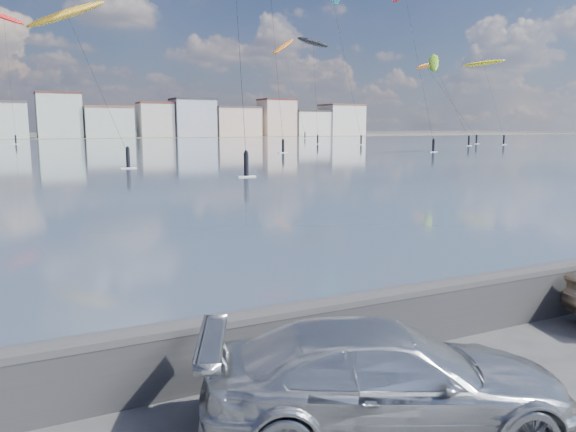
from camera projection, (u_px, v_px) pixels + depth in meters
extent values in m
cube|color=#364558|center=(34.00, 150.00, 87.25)|extent=(500.00, 177.00, 0.00)
cube|color=#4C473D|center=(21.00, 138.00, 183.36)|extent=(500.00, 60.00, 0.00)
cube|color=#28282B|center=(267.00, 346.00, 8.52)|extent=(400.00, 0.35, 0.90)
cylinder|color=#28282B|center=(267.00, 318.00, 8.45)|extent=(400.00, 0.36, 0.36)
cube|color=#B7C6BC|center=(59.00, 116.00, 174.68)|extent=(13.00, 10.00, 13.50)
cube|color=#562D23|center=(58.00, 93.00, 173.56)|extent=(13.26, 10.20, 0.60)
cube|color=#B7C6BC|center=(108.00, 123.00, 181.32)|extent=(15.00, 12.00, 9.50)
cube|color=brown|center=(107.00, 107.00, 180.52)|extent=(15.30, 12.24, 0.60)
cube|color=beige|center=(155.00, 121.00, 187.96)|extent=(11.00, 9.00, 11.00)
cube|color=brown|center=(155.00, 103.00, 187.04)|extent=(11.22, 9.18, 0.60)
cube|color=#B2B7C6|center=(193.00, 119.00, 193.51)|extent=(14.00, 11.00, 12.50)
cube|color=#2D2D33|center=(192.00, 99.00, 192.47)|extent=(14.28, 11.22, 0.60)
cube|color=beige|center=(235.00, 122.00, 200.47)|extent=(16.00, 12.00, 10.00)
cube|color=#4C423D|center=(235.00, 107.00, 199.63)|extent=(16.32, 12.24, 0.60)
cube|color=beige|center=(277.00, 118.00, 207.43)|extent=(12.00, 10.00, 13.00)
cube|color=#562D23|center=(277.00, 100.00, 206.35)|extent=(12.24, 10.20, 0.60)
cube|color=white|center=(309.00, 124.00, 213.63)|extent=(14.00, 11.00, 9.00)
cube|color=#383330|center=(309.00, 111.00, 212.87)|extent=(14.28, 11.22, 0.60)
cube|color=white|center=(341.00, 121.00, 219.76)|extent=(15.00, 12.00, 11.50)
cube|color=brown|center=(342.00, 105.00, 218.80)|extent=(15.30, 12.24, 0.60)
imported|color=silver|center=(387.00, 379.00, 6.94)|extent=(4.98, 3.50, 1.34)
ellipsoid|color=yellow|center=(484.00, 63.00, 120.92)|extent=(6.80, 8.97, 1.68)
cube|color=white|center=(504.00, 144.00, 113.41)|extent=(1.40, 0.42, 0.08)
cylinder|color=black|center=(504.00, 140.00, 113.27)|extent=(0.36, 0.36, 1.70)
sphere|color=black|center=(504.00, 136.00, 113.13)|extent=(0.28, 0.28, 0.28)
cylinder|color=black|center=(493.00, 99.00, 117.07)|extent=(3.33, 9.96, 15.85)
ellipsoid|color=#BF8C19|center=(67.00, 14.00, 58.34)|extent=(9.08, 4.71, 4.53)
cube|color=white|center=(128.00, 168.00, 50.10)|extent=(1.40, 0.42, 0.08)
cylinder|color=black|center=(128.00, 158.00, 49.95)|extent=(0.36, 0.36, 1.70)
sphere|color=black|center=(128.00, 148.00, 49.81)|extent=(0.28, 0.28, 0.28)
cylinder|color=black|center=(95.00, 78.00, 54.12)|extent=(3.14, 13.60, 14.02)
cube|color=white|center=(283.00, 153.00, 78.93)|extent=(1.40, 0.42, 0.08)
cylinder|color=black|center=(283.00, 146.00, 78.79)|extent=(0.36, 0.36, 1.70)
sphere|color=black|center=(283.00, 140.00, 78.65)|extent=(0.28, 0.28, 0.28)
cylinder|color=black|center=(276.00, 64.00, 82.64)|extent=(3.35, 11.36, 23.08)
ellipsoid|color=orange|center=(426.00, 66.00, 124.54)|extent=(7.83, 4.60, 2.98)
cube|color=white|center=(476.00, 144.00, 117.95)|extent=(1.40, 0.42, 0.08)
cylinder|color=black|center=(476.00, 139.00, 117.81)|extent=(0.36, 0.36, 1.70)
sphere|color=black|center=(477.00, 135.00, 117.67)|extent=(0.28, 0.28, 0.28)
cylinder|color=black|center=(450.00, 101.00, 121.15)|extent=(3.95, 12.42, 15.67)
cube|color=white|center=(246.00, 176.00, 41.69)|extent=(1.40, 0.42, 0.08)
cylinder|color=black|center=(246.00, 164.00, 41.54)|extent=(0.36, 0.36, 1.70)
sphere|color=black|center=(246.00, 152.00, 41.40)|extent=(0.28, 0.28, 0.28)
ellipsoid|color=orange|center=(283.00, 47.00, 174.40)|extent=(9.75, 5.83, 6.20)
cube|color=white|center=(305.00, 138.00, 170.21)|extent=(1.40, 0.42, 0.08)
cylinder|color=black|center=(305.00, 135.00, 170.07)|extent=(0.36, 0.36, 1.70)
sphere|color=black|center=(305.00, 132.00, 169.93)|extent=(0.28, 0.28, 0.28)
cylinder|color=black|center=(294.00, 90.00, 172.21)|extent=(2.19, 10.86, 26.86)
ellipsoid|color=#8CD826|center=(434.00, 63.00, 114.34)|extent=(5.53, 6.79, 5.44)
cube|color=white|center=(469.00, 145.00, 107.62)|extent=(1.40, 0.42, 0.08)
cylinder|color=black|center=(469.00, 141.00, 107.48)|extent=(0.36, 0.36, 1.70)
sphere|color=black|center=(469.00, 136.00, 107.34)|extent=(0.28, 0.28, 0.28)
cylinder|color=black|center=(451.00, 100.00, 110.88)|extent=(0.32, 10.70, 15.21)
cube|color=white|center=(433.00, 152.00, 81.54)|extent=(1.40, 0.42, 0.08)
cylinder|color=black|center=(433.00, 146.00, 81.40)|extent=(0.36, 0.36, 1.70)
sphere|color=black|center=(434.00, 139.00, 81.26)|extent=(0.28, 0.28, 0.28)
cylinder|color=black|center=(418.00, 64.00, 85.45)|extent=(3.15, 11.99, 23.59)
ellipsoid|color=red|center=(4.00, 17.00, 125.04)|extent=(9.43, 4.26, 4.54)
cube|color=white|center=(16.00, 144.00, 116.83)|extent=(1.40, 0.42, 0.08)
cylinder|color=black|center=(16.00, 140.00, 116.68)|extent=(0.36, 0.36, 1.70)
sphere|color=black|center=(15.00, 135.00, 116.54)|extent=(0.28, 0.28, 0.28)
cylinder|color=black|center=(9.00, 75.00, 120.84)|extent=(0.44, 14.48, 26.54)
ellipsoid|color=black|center=(313.00, 42.00, 122.19)|extent=(10.95, 7.05, 2.23)
cube|color=white|center=(318.00, 144.00, 117.28)|extent=(1.40, 0.42, 0.08)
cylinder|color=black|center=(318.00, 140.00, 117.13)|extent=(0.36, 0.36, 1.70)
sphere|color=black|center=(318.00, 135.00, 116.99)|extent=(0.28, 0.28, 0.28)
cylinder|color=black|center=(315.00, 89.00, 119.64)|extent=(3.13, 7.95, 20.45)
cube|color=white|center=(361.00, 145.00, 112.45)|extent=(1.40, 0.42, 0.08)
cylinder|color=black|center=(361.00, 140.00, 112.30)|extent=(0.36, 0.36, 1.70)
sphere|color=black|center=(361.00, 136.00, 112.16)|extent=(0.28, 0.28, 0.28)
cylinder|color=black|center=(346.00, 65.00, 112.76)|extent=(2.83, 7.83, 29.34)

